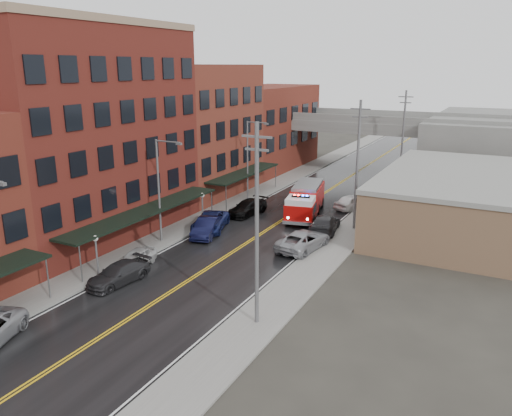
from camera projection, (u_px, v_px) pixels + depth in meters
The scene contains 30 objects.
road at pixel (262, 234), 45.82m from camera, with size 11.00×160.00×0.02m, color black.
sidewalk_left at pixel (195, 222), 49.01m from camera, with size 3.00×160.00×0.15m, color slate.
sidewalk_right at pixel (338, 246), 42.58m from camera, with size 3.00×160.00×0.15m, color slate.
curb_left at pixel (209, 224), 48.28m from camera, with size 0.30×160.00×0.15m, color gray.
curb_right at pixel (320, 243), 43.31m from camera, with size 0.30×160.00×0.15m, color gray.
brick_building_b at pixel (89, 136), 43.21m from camera, with size 9.00×20.00×18.00m, color maroon.
brick_building_c at pixel (201, 131), 58.58m from camera, with size 9.00×15.00×15.00m, color maroon.
brick_building_far at pixel (266, 128), 73.95m from camera, with size 9.00×20.00×12.00m, color maroon.
tan_building at pixel (462, 203), 46.64m from camera, with size 14.00×22.00×5.00m, color brown.
right_far_block at pixel (500, 145), 70.99m from camera, with size 18.00×30.00×8.00m, color slate.
awning_1 at pixel (146, 211), 42.31m from camera, with size 2.60×18.00×3.09m.
awning_2 at pixel (244, 173), 57.27m from camera, with size 2.60×13.00×3.09m.
globe_lamp_1 at pixel (96, 246), 36.03m from camera, with size 0.44×0.44×3.12m.
globe_lamp_2 at pixel (202, 201), 48.00m from camera, with size 0.44×0.44×3.12m.
street_lamp_1 at pixel (161, 185), 42.14m from camera, with size 2.64×0.22×9.00m.
street_lamp_2 at pixel (249, 155), 55.82m from camera, with size 2.64×0.22×9.00m.
utility_pole_0 at pixel (257, 224), 28.09m from camera, with size 1.80×0.24×12.00m.
utility_pole_1 at pixel (357, 164), 45.19m from camera, with size 1.80×0.24×12.00m.
utility_pole_2 at pixel (403, 137), 62.28m from camera, with size 1.80×0.24×12.00m.
overpass at pixel (362, 130), 71.52m from camera, with size 40.00×10.00×7.50m.
fire_truck at pixel (305, 200), 50.68m from camera, with size 4.89×9.07×3.17m.
parked_car_left_3 at pixel (119, 274), 35.23m from camera, with size 2.01×4.95×1.44m, color #28282A.
parked_car_left_4 at pixel (136, 259), 38.05m from camera, with size 1.65×4.10×1.40m, color #BBBBBB.
parked_car_left_5 at pixel (207, 227), 45.01m from camera, with size 1.76×5.04×1.66m, color black.
parked_car_left_6 at pixel (210, 222), 46.67m from camera, with size 2.68×5.82×1.62m, color #151E51.
parked_car_left_7 at pixel (248, 208), 51.48m from camera, with size 2.12×5.23×1.52m, color black.
parked_car_right_0 at pixel (303, 240), 41.67m from camera, with size 2.70×5.85×1.63m, color gray.
parked_car_right_1 at pixel (325, 224), 45.97m from camera, with size 2.30×5.65×1.64m, color #2A292C.
parked_car_right_2 at pixel (352, 202), 53.48m from camera, with size 1.90×4.73×1.61m, color white.
parked_car_right_3 at pixel (372, 187), 60.40m from camera, with size 1.40×4.01×1.32m, color #0E1634.
Camera 1 is at (19.41, -8.82, 14.88)m, focal length 35.00 mm.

